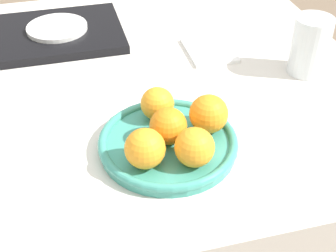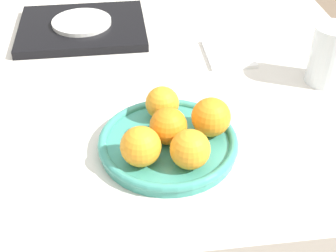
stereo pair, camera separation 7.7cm
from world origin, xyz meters
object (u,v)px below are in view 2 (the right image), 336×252
at_px(orange_0, 168,126).
at_px(serving_tray, 82,28).
at_px(orange_3, 190,149).
at_px(orange_4, 162,103).
at_px(orange_2, 141,146).
at_px(orange_1, 211,117).
at_px(water_glass, 330,55).
at_px(fruit_platter, 168,143).
at_px(napkin, 228,53).
at_px(side_plate, 82,22).

bearing_deg(orange_0, serving_tray, 108.36).
bearing_deg(orange_3, orange_4, 102.10).
bearing_deg(orange_3, orange_2, 168.23).
height_order(orange_0, orange_4, orange_0).
relative_size(orange_1, water_glass, 0.55).
bearing_deg(orange_4, orange_3, -77.90).
relative_size(fruit_platter, orange_2, 3.65).
distance_m(fruit_platter, napkin, 0.35).
distance_m(fruit_platter, orange_3, 0.08).
bearing_deg(napkin, orange_3, -112.19).
xyz_separation_m(orange_3, napkin, (0.15, 0.37, -0.05)).
xyz_separation_m(orange_1, orange_4, (-0.08, 0.06, -0.00)).
xyz_separation_m(fruit_platter, orange_4, (-0.00, 0.07, 0.03)).
height_order(orange_4, side_plate, orange_4).
height_order(orange_4, serving_tray, orange_4).
bearing_deg(orange_1, orange_0, -170.35).
xyz_separation_m(orange_2, water_glass, (0.40, 0.22, 0.01)).
height_order(fruit_platter, orange_3, orange_3).
bearing_deg(fruit_platter, orange_0, 56.01).
relative_size(orange_2, orange_4, 1.09).
bearing_deg(orange_4, napkin, 52.85).
bearing_deg(napkin, serving_tray, 154.20).
bearing_deg(napkin, water_glass, -37.44).
bearing_deg(orange_0, side_plate, 108.36).
distance_m(orange_0, orange_2, 0.07).
bearing_deg(orange_2, serving_tray, 101.53).
bearing_deg(water_glass, orange_1, -149.75).
distance_m(orange_0, orange_4, 0.07).
distance_m(orange_0, orange_3, 0.07).
relative_size(orange_0, serving_tray, 0.21).
relative_size(orange_1, side_plate, 0.47).
distance_m(fruit_platter, serving_tray, 0.49).
distance_m(orange_2, side_plate, 0.52).
height_order(water_glass, napkin, water_glass).
height_order(orange_1, orange_4, orange_1).
bearing_deg(fruit_platter, side_plate, 108.27).
xyz_separation_m(fruit_platter, orange_0, (0.00, 0.00, 0.04)).
bearing_deg(side_plate, orange_4, -68.95).
bearing_deg(orange_2, napkin, 57.27).
relative_size(fruit_platter, napkin, 1.83).
bearing_deg(serving_tray, napkin, -25.80).
height_order(orange_0, napkin, orange_0).
xyz_separation_m(orange_0, orange_1, (0.07, 0.01, 0.00)).
xyz_separation_m(fruit_platter, napkin, (0.18, 0.30, -0.01)).
distance_m(orange_2, orange_3, 0.08).
bearing_deg(napkin, fruit_platter, -120.09).
bearing_deg(orange_2, orange_0, 43.60).
bearing_deg(orange_4, orange_0, -88.35).
distance_m(orange_1, orange_2, 0.14).
relative_size(serving_tray, napkin, 2.33).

